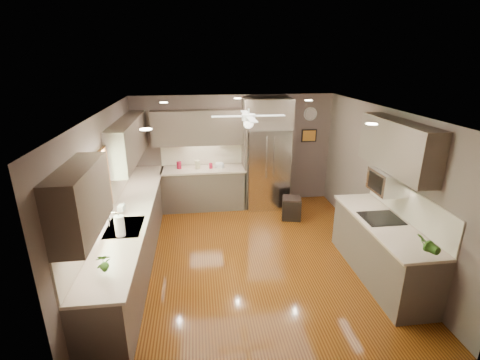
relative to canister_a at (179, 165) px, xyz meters
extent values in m
plane|color=#431E09|center=(1.25, -2.24, -1.02)|extent=(5.00, 5.00, 0.00)
plane|color=white|center=(1.25, -2.24, 1.48)|extent=(5.00, 5.00, 0.00)
plane|color=brown|center=(1.25, 0.26, 0.23)|extent=(4.50, 0.00, 4.50)
plane|color=brown|center=(1.25, -4.74, 0.23)|extent=(4.50, 0.00, 4.50)
plane|color=brown|center=(-1.00, -2.24, 0.23)|extent=(0.00, 5.00, 5.00)
plane|color=brown|center=(3.50, -2.24, 0.23)|extent=(0.00, 5.00, 5.00)
cylinder|color=maroon|center=(0.00, 0.00, 0.00)|extent=(0.12, 0.12, 0.17)
cylinder|color=#BBB88C|center=(0.41, -0.05, 0.01)|extent=(0.13, 0.13, 0.19)
cylinder|color=maroon|center=(0.70, -0.06, -0.02)|extent=(0.10, 0.10, 0.12)
imported|color=white|center=(-0.80, -2.24, 0.02)|extent=(0.10, 0.10, 0.20)
imported|color=#2E5A19|center=(-0.69, -3.92, 0.08)|extent=(0.19, 0.15, 0.31)
imported|color=#2E5A19|center=(3.15, -4.02, 0.09)|extent=(0.22, 0.19, 0.34)
imported|color=#BBB88C|center=(0.89, -0.07, -0.05)|extent=(0.25, 0.25, 0.05)
cube|color=#4D4238|center=(-0.70, -2.09, -0.57)|extent=(0.60, 4.70, 0.90)
cube|color=beige|center=(-0.68, -2.09, -0.10)|extent=(0.65, 4.70, 0.04)
cube|color=beige|center=(-0.99, -2.09, 0.18)|extent=(0.02, 4.70, 0.50)
cube|color=#4D4238|center=(0.53, -0.04, -0.57)|extent=(1.85, 0.60, 0.90)
cube|color=beige|center=(0.53, -0.05, -0.10)|extent=(1.85, 0.65, 0.04)
cube|color=beige|center=(0.53, 0.25, 0.18)|extent=(1.85, 0.02, 0.50)
cube|color=#4D4238|center=(-0.83, -3.84, 0.81)|extent=(0.33, 1.20, 0.75)
cube|color=#4D4238|center=(-0.83, -0.94, 0.81)|extent=(0.33, 2.40, 0.75)
cube|color=#4D4238|center=(0.53, 0.10, 0.81)|extent=(2.15, 0.33, 0.75)
cube|color=#4D4238|center=(3.34, -2.79, 1.01)|extent=(0.33, 1.70, 0.75)
cube|color=#BFF2B2|center=(-0.98, -2.74, 0.53)|extent=(0.01, 1.00, 0.80)
cube|color=brown|center=(-0.96, -2.74, 0.96)|extent=(0.05, 1.12, 0.06)
cube|color=brown|center=(-0.96, -2.74, 0.10)|extent=(0.05, 1.12, 0.06)
cube|color=brown|center=(-0.96, -3.27, 0.53)|extent=(0.05, 0.06, 0.80)
cube|color=brown|center=(-0.96, -2.21, 0.53)|extent=(0.05, 0.06, 0.80)
cube|color=silver|center=(-0.68, -2.74, -0.09)|extent=(0.50, 0.70, 0.03)
cube|color=#262626|center=(-0.68, -2.74, -0.13)|extent=(0.44, 0.62, 0.05)
cylinder|color=silver|center=(-0.88, -2.74, 0.03)|extent=(0.02, 0.02, 0.24)
cylinder|color=silver|center=(-0.82, -2.74, 0.15)|extent=(0.16, 0.02, 0.02)
cube|color=silver|center=(1.95, -0.10, -0.11)|extent=(0.92, 0.72, 1.82)
cube|color=black|center=(1.95, -0.44, -0.36)|extent=(0.88, 0.02, 0.02)
cube|color=black|center=(1.95, -0.44, 0.23)|extent=(0.01, 0.02, 1.00)
cylinder|color=silver|center=(1.87, -0.48, 0.23)|extent=(0.02, 0.02, 0.90)
cylinder|color=silver|center=(2.03, -0.48, 0.23)|extent=(0.02, 0.02, 0.90)
cube|color=#4D4238|center=(1.95, -0.04, 1.12)|extent=(1.04, 0.60, 0.63)
cube|color=#4D4238|center=(1.45, -0.04, -0.11)|extent=(0.06, 0.60, 1.82)
cube|color=#4D4238|center=(2.45, -0.04, -0.11)|extent=(0.06, 0.60, 1.82)
cube|color=#4D4238|center=(3.18, -3.04, -0.57)|extent=(0.65, 2.20, 0.90)
cube|color=beige|center=(3.16, -3.04, -0.10)|extent=(0.70, 2.20, 0.04)
cube|color=beige|center=(3.49, -3.04, 0.18)|extent=(0.02, 2.20, 0.50)
cube|color=black|center=(3.16, -2.94, -0.08)|extent=(0.56, 0.52, 0.01)
cube|color=silver|center=(3.28, -2.79, 0.46)|extent=(0.42, 0.55, 0.34)
cube|color=black|center=(3.07, -2.79, 0.46)|extent=(0.02, 0.40, 0.26)
cylinder|color=white|center=(1.25, -1.94, 1.44)|extent=(0.03, 0.03, 0.08)
cylinder|color=white|center=(1.25, -1.94, 1.34)|extent=(0.22, 0.22, 0.10)
sphere|color=white|center=(1.25, -1.94, 1.24)|extent=(0.16, 0.16, 0.16)
cube|color=white|center=(1.60, -1.94, 1.36)|extent=(0.48, 0.11, 0.01)
cube|color=white|center=(1.25, -1.59, 1.36)|extent=(0.11, 0.48, 0.01)
cube|color=white|center=(0.90, -1.94, 1.36)|extent=(0.48, 0.11, 0.01)
cube|color=white|center=(1.25, -2.29, 1.36)|extent=(0.11, 0.48, 0.01)
cylinder|color=white|center=(-0.15, -0.94, 1.47)|extent=(0.14, 0.14, 0.01)
cylinder|color=white|center=(2.55, -0.94, 1.47)|extent=(0.14, 0.14, 0.01)
cylinder|color=white|center=(-0.15, -3.44, 1.47)|extent=(0.14, 0.14, 0.01)
cylinder|color=white|center=(2.55, -3.44, 1.47)|extent=(0.14, 0.14, 0.01)
cylinder|color=white|center=(1.25, -0.44, 1.47)|extent=(0.14, 0.14, 0.01)
cylinder|color=white|center=(3.00, 0.25, 1.03)|extent=(0.30, 0.03, 0.30)
cylinder|color=silver|center=(3.00, 0.23, 1.03)|extent=(0.29, 0.00, 0.29)
cube|color=black|center=(3.00, 0.24, 0.53)|extent=(0.36, 0.03, 0.30)
cube|color=#BB7525|center=(3.00, 0.23, 0.53)|extent=(0.30, 0.01, 0.24)
cube|color=black|center=(2.36, -0.85, -0.80)|extent=(0.47, 0.47, 0.44)
cube|color=black|center=(2.36, -0.85, -0.56)|extent=(0.45, 0.45, 0.03)
cylinder|color=white|center=(-0.68, -3.00, 0.06)|extent=(0.13, 0.13, 0.31)
cylinder|color=silver|center=(-0.68, -3.00, 0.07)|extent=(0.03, 0.03, 0.33)
camera|label=1|loc=(0.43, -7.43, 2.24)|focal=26.00mm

